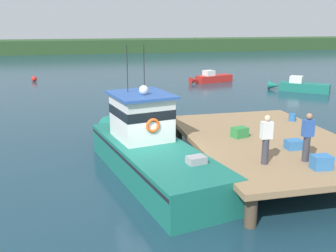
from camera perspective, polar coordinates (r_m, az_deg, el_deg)
The scene contains 14 objects.
ground_plane at distance 14.42m, azimuth -2.86°, elevation -7.75°, with size 200.00×200.00×0.00m, color #193847.
dock at distance 15.55m, azimuth 14.78°, elevation -2.30°, with size 6.00×9.00×1.20m.
main_fishing_boat at distance 14.61m, azimuth -3.02°, elevation -3.22°, with size 4.21×9.96×4.80m.
crate_stack_near_edge at distance 12.85m, azimuth 22.00°, elevation -5.06°, with size 0.60×0.44×0.44m, color #3370B2.
crate_single_by_cleat at distance 15.43m, azimuth 10.69°, elevation -0.93°, with size 0.60×0.44×0.40m, color #2D8442.
crate_stack_mid_dock at distance 14.50m, azimuth 18.37°, elevation -2.64°, with size 0.60×0.44×0.34m, color #3370B2.
bait_bucket at distance 18.57m, azimuth 18.15°, elevation 1.24°, with size 0.32×0.32×0.34m, color #2866B2.
deckhand_by_the_boat at distance 13.17m, azimuth 20.16°, elevation -1.46°, with size 0.36×0.22×1.63m.
deckhand_further_back at distance 12.52m, azimuth 14.49°, elevation -1.84°, with size 0.36×0.22×1.63m.
moored_boat_mid_harbor at distance 37.21m, azimuth 6.51°, elevation 7.15°, with size 4.63×2.18×1.16m.
moored_boat_far_left at distance 33.90m, azimuth 19.18°, elevation 5.66°, with size 4.44×3.94×1.26m.
mooring_buoy_channel_marker at distance 37.23m, azimuth 5.77°, elevation 6.82°, with size 0.34×0.34×0.34m, color #EA5B19.
mooring_buoy_spare_mooring at distance 39.69m, azimuth -19.43°, elevation 6.68°, with size 0.52×0.52×0.52m, color red.
far_shoreline at distance 75.23m, azimuth -11.46°, elevation 11.68°, with size 120.00×8.00×2.40m, color #284723.
Camera 1 is at (-2.28, -13.07, 5.66)m, focal length 40.67 mm.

